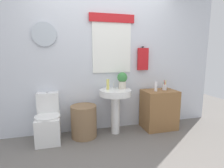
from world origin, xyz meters
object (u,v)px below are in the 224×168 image
Objects in this scene: toilet at (48,122)px; soap_bottle at (108,84)px; laundry_hamper at (84,121)px; toothbrush_cup at (164,87)px; wooden_cabinet at (159,109)px; lotion_bottle at (156,87)px; potted_plant at (122,79)px; pedestal_sink at (115,100)px.

toilet is 1.14m from soap_bottle.
toothbrush_cup is at bearing 0.77° from laundry_hamper.
toilet is at bearing 176.56° from laundry_hamper.
toothbrush_cup reaches higher than wooden_cabinet.
potted_plant is at bearing 170.50° from lotion_bottle.
laundry_hamper is at bearing 178.22° from lotion_bottle.
pedestal_sink reaches higher than wooden_cabinet.
soap_bottle is 1.05× the size of lotion_bottle.
soap_bottle is (-0.12, 0.05, 0.27)m from pedestal_sink.
toothbrush_cup is (0.10, 0.02, 0.41)m from wooden_cabinet.
toilet is 1.44× the size of laundry_hamper.
toothbrush_cup is at bearing -1.61° from soap_bottle.
laundry_hamper is 0.69× the size of pedestal_sink.
pedestal_sink is at bearing 0.00° from laundry_hamper.
soap_bottle reaches higher than toothbrush_cup.
pedestal_sink is 2.70× the size of potted_plant.
potted_plant is (0.69, 0.06, 0.67)m from laundry_hamper.
toilet is 4.17× the size of toothbrush_cup.
lotion_bottle is at bearing -159.09° from wooden_cabinet.
toilet is 1.15m from pedestal_sink.
potted_plant reaches higher than laundry_hamper.
pedestal_sink reaches higher than toilet.
pedestal_sink is 4.41× the size of soap_bottle.
pedestal_sink is (0.55, 0.00, 0.33)m from laundry_hamper.
wooden_cabinet is at bearing 0.00° from laundry_hamper.
toothbrush_cup is (0.21, 0.06, -0.03)m from lotion_bottle.
pedestal_sink is 0.30m from soap_bottle.
potted_plant reaches higher than lotion_bottle.
laundry_hamper is 0.73m from soap_bottle.
laundry_hamper is 1.39m from wooden_cabinet.
pedestal_sink is 0.38m from potted_plant.
potted_plant is (0.14, 0.06, 0.34)m from pedestal_sink.
toilet is at bearing -178.79° from potted_plant.
wooden_cabinet is at bearing -0.99° from toilet.
lotion_bottle is at bearing -3.10° from pedestal_sink.
soap_bottle is at bearing 174.01° from lotion_bottle.
wooden_cabinet is at bearing 20.91° from lotion_bottle.
toothbrush_cup is at bearing 1.21° from pedestal_sink.
toothbrush_cup is (0.95, 0.02, 0.18)m from pedestal_sink.
potted_plant is 1.71× the size of lotion_bottle.
wooden_cabinet is 0.46m from lotion_bottle.
laundry_hamper is at bearing -3.44° from toilet.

